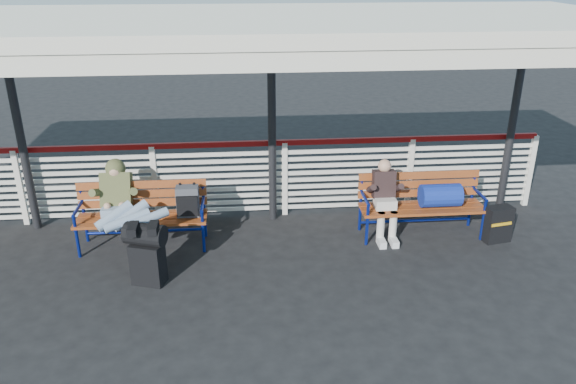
{
  "coord_description": "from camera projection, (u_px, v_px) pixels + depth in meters",
  "views": [
    {
      "loc": [
        1.31,
        -6.24,
        3.84
      ],
      "look_at": [
        1.97,
        1.0,
        0.76
      ],
      "focal_mm": 35.0,
      "sensor_mm": 36.0,
      "label": 1
    }
  ],
  "objects": [
    {
      "name": "bench_left",
      "position": [
        155.0,
        207.0,
        7.84
      ],
      "size": [
        1.8,
        0.56,
        0.92
      ],
      "color": "#9E4E1E",
      "rests_on": "ground"
    },
    {
      "name": "suitcase_side",
      "position": [
        498.0,
        224.0,
        8.07
      ],
      "size": [
        0.42,
        0.3,
        0.53
      ],
      "rotation": [
        0.0,
        0.0,
        0.2
      ],
      "color": "black",
      "rests_on": "ground"
    },
    {
      "name": "luggage_stack",
      "position": [
        147.0,
        251.0,
        6.95
      ],
      "size": [
        0.56,
        0.42,
        0.82
      ],
      "rotation": [
        0.0,
        0.0,
        -0.33
      ],
      "color": "black",
      "rests_on": "ground"
    },
    {
      "name": "traveler_man",
      "position": [
        126.0,
        211.0,
        7.45
      ],
      "size": [
        0.94,
        1.64,
        0.77
      ],
      "color": "#92A6C4",
      "rests_on": "ground"
    },
    {
      "name": "canopy",
      "position": [
        125.0,
        27.0,
        6.72
      ],
      "size": [
        12.6,
        3.6,
        3.16
      ],
      "color": "silver",
      "rests_on": "ground"
    },
    {
      "name": "companion_person",
      "position": [
        385.0,
        199.0,
        8.08
      ],
      "size": [
        0.32,
        0.66,
        1.15
      ],
      "color": "beige",
      "rests_on": "ground"
    },
    {
      "name": "ground",
      "position": [
        141.0,
        283.0,
        7.11
      ],
      "size": [
        60.0,
        60.0,
        0.0
      ],
      "primitive_type": "plane",
      "color": "black",
      "rests_on": "ground"
    },
    {
      "name": "fence",
      "position": [
        155.0,
        180.0,
        8.59
      ],
      "size": [
        12.08,
        0.08,
        1.24
      ],
      "color": "silver",
      "rests_on": "ground"
    },
    {
      "name": "bench_right",
      "position": [
        430.0,
        197.0,
        8.14
      ],
      "size": [
        1.8,
        0.56,
        0.92
      ],
      "color": "#9E4E1E",
      "rests_on": "ground"
    }
  ]
}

